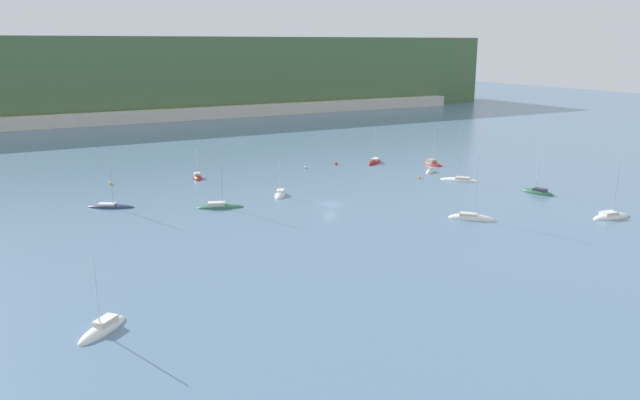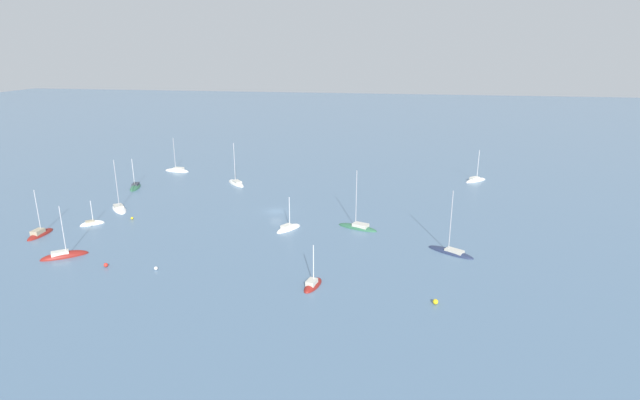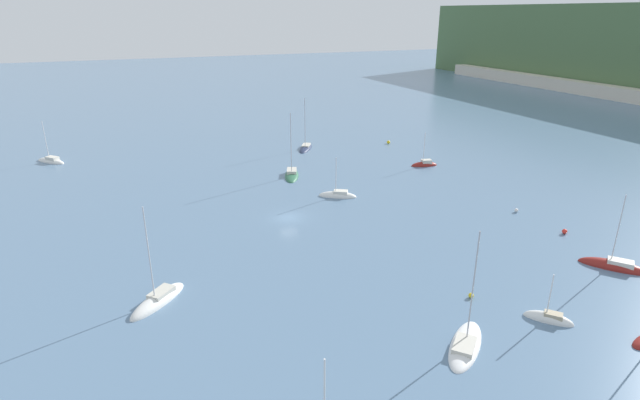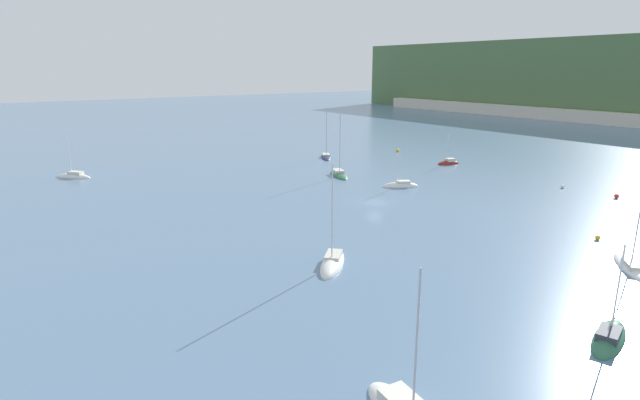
# 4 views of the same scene
# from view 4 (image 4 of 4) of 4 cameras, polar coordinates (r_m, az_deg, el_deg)

# --- Properties ---
(ground_plane) EXTENTS (600.00, 600.00, 0.00)m
(ground_plane) POSITION_cam_4_polar(r_m,az_deg,el_deg) (79.46, 6.33, -0.27)
(ground_plane) COLOR slate
(sailboat_0) EXTENTS (5.15, 6.52, 7.75)m
(sailboat_0) POSITION_cam_4_polar(r_m,az_deg,el_deg) (90.49, 9.19, 1.56)
(sailboat_0) COLOR white
(sailboat_0) RESTS_ON ground_plane
(sailboat_1) EXTENTS (3.98, 7.45, 8.82)m
(sailboat_1) POSITION_cam_4_polar(r_m,az_deg,el_deg) (46.40, 30.12, -13.63)
(sailboat_1) COLOR #2D6647
(sailboat_1) RESTS_ON ground_plane
(sailboat_4) EXTENTS (8.84, 6.76, 12.22)m
(sailboat_4) POSITION_cam_4_polar(r_m,az_deg,el_deg) (118.58, 0.71, 4.91)
(sailboat_4) COLOR #232D4C
(sailboat_4) RESTS_ON ground_plane
(sailboat_6) EXTENTS (7.31, 7.52, 12.16)m
(sailboat_6) POSITION_cam_4_polar(r_m,az_deg,el_deg) (54.52, 1.43, -7.30)
(sailboat_6) COLOR white
(sailboat_6) RESTS_ON ground_plane
(sailboat_7) EXTENTS (3.11, 5.70, 7.60)m
(sailboat_7) POSITION_cam_4_polar(r_m,az_deg,el_deg) (114.13, 14.46, 4.06)
(sailboat_7) COLOR maroon
(sailboat_7) RESTS_ON ground_plane
(sailboat_8) EXTENTS (7.58, 8.12, 12.24)m
(sailboat_8) POSITION_cam_4_polar(r_m,az_deg,el_deg) (63.18, 32.13, -6.50)
(sailboat_8) COLOR white
(sailboat_8) RESTS_ON ground_plane
(sailboat_10) EXTENTS (6.91, 6.47, 9.43)m
(sailboat_10) POSITION_cam_4_polar(r_m,az_deg,el_deg) (108.11, -26.31, 2.38)
(sailboat_10) COLOR white
(sailboat_10) RESTS_ON ground_plane
(sailboat_11) EXTENTS (9.08, 5.62, 12.79)m
(sailboat_11) POSITION_cam_4_polar(r_m,az_deg,el_deg) (98.62, 2.17, 2.88)
(sailboat_11) COLOR #2D6647
(sailboat_11) RESTS_ON ground_plane
(mooring_buoy_0) EXTENTS (0.61, 0.61, 0.61)m
(mooring_buoy_0) POSITION_cam_4_polar(r_m,az_deg,el_deg) (98.18, 25.99, 1.41)
(mooring_buoy_0) COLOR white
(mooring_buoy_0) RESTS_ON ground_plane
(mooring_buoy_1) EXTENTS (0.71, 0.71, 0.71)m
(mooring_buoy_1) POSITION_cam_4_polar(r_m,az_deg,el_deg) (94.69, 30.79, 0.38)
(mooring_buoy_1) COLOR red
(mooring_buoy_1) RESTS_ON ground_plane
(mooring_buoy_2) EXTENTS (0.78, 0.78, 0.78)m
(mooring_buoy_2) POSITION_cam_4_polar(r_m,az_deg,el_deg) (128.40, 8.87, 5.64)
(mooring_buoy_2) COLOR yellow
(mooring_buoy_2) RESTS_ON ground_plane
(mooring_buoy_3) EXTENTS (0.57, 0.57, 0.57)m
(mooring_buoy_3) POSITION_cam_4_polar(r_m,az_deg,el_deg) (70.88, 29.16, -3.77)
(mooring_buoy_3) COLOR yellow
(mooring_buoy_3) RESTS_ON ground_plane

